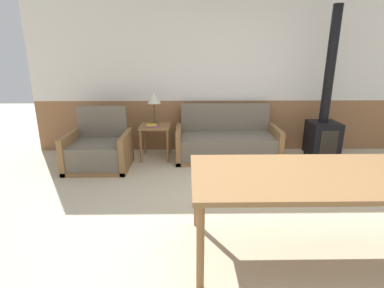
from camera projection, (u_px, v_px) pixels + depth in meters
ground_plane at (271, 226)px, 3.14m from camera, size 16.00×16.00×0.00m
wall_back at (237, 76)px, 5.26m from camera, size 7.20×0.06×2.70m
couch at (227, 143)px, 5.08m from camera, size 1.70×0.78×0.89m
armchair at (99, 151)px, 4.68m from camera, size 0.95×0.80×0.92m
side_table at (155, 132)px, 5.03m from camera, size 0.50×0.50×0.58m
table_lamp at (154, 100)px, 4.96m from camera, size 0.22×0.22×0.53m
book_stack at (152, 126)px, 4.91m from camera, size 0.21×0.16×0.04m
dining_table at (318, 180)px, 2.55m from camera, size 2.16×1.00×0.76m
wood_stove at (324, 121)px, 4.91m from camera, size 0.46×0.49×2.44m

